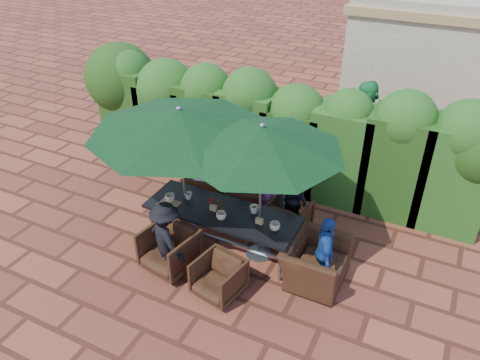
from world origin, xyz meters
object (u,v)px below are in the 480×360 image
at_px(umbrella_right, 262,139).
at_px(chair_near_right, 218,276).
at_px(chair_far_right, 289,216).
at_px(chair_end_right, 316,256).
at_px(dining_table, 222,215).
at_px(umbrella_left, 179,121).
at_px(chair_far_left, 208,186).
at_px(chair_far_mid, 245,198).
at_px(chair_near_left, 169,248).

bearing_deg(umbrella_right, chair_near_right, -99.86).
bearing_deg(chair_near_right, chair_far_right, 88.70).
xyz_separation_m(chair_near_right, chair_end_right, (1.20, 0.95, 0.11)).
distance_m(dining_table, umbrella_left, 1.71).
height_order(dining_table, chair_near_right, dining_table).
relative_size(chair_far_left, chair_far_right, 1.12).
bearing_deg(chair_far_left, chair_far_right, 167.98).
bearing_deg(chair_far_left, umbrella_left, 89.71).
xyz_separation_m(chair_far_mid, chair_end_right, (1.75, -1.11, 0.11)).
relative_size(chair_far_left, chair_far_mid, 1.13).
height_order(umbrella_left, chair_end_right, umbrella_left).
bearing_deg(chair_far_mid, dining_table, 74.61).
bearing_deg(chair_far_left, chair_end_right, 149.79).
xyz_separation_m(chair_far_right, chair_end_right, (0.80, -0.93, 0.11)).
distance_m(dining_table, chair_near_left, 1.02).
bearing_deg(chair_far_mid, umbrella_left, 36.98).
distance_m(chair_near_right, chair_end_right, 1.54).
distance_m(chair_far_left, chair_far_right, 1.74).
height_order(chair_far_left, chair_near_right, chair_far_left).
bearing_deg(dining_table, umbrella_right, 6.50).
relative_size(dining_table, umbrella_left, 0.88).
bearing_deg(dining_table, chair_near_left, -122.18).
bearing_deg(chair_near_right, chair_far_left, 133.86).
bearing_deg(chair_near_right, umbrella_right, 91.05).
xyz_separation_m(umbrella_left, chair_near_right, (1.21, -1.05, -1.87)).
distance_m(chair_near_left, chair_near_right, 1.01).
bearing_deg(umbrella_left, chair_end_right, -2.37).
relative_size(chair_near_right, chair_end_right, 0.65).
distance_m(dining_table, umbrella_right, 1.67).
xyz_separation_m(chair_far_right, chair_near_left, (-1.40, -1.71, 0.05)).
distance_m(chair_far_mid, chair_near_left, 1.94).
bearing_deg(dining_table, chair_near_right, -65.04).
distance_m(chair_far_right, chair_end_right, 1.23).
distance_m(umbrella_right, chair_end_right, 2.03).
height_order(umbrella_right, chair_near_right, umbrella_right).
height_order(chair_far_right, chair_near_left, chair_near_left).
height_order(umbrella_right, chair_far_mid, umbrella_right).
relative_size(umbrella_left, umbrella_right, 1.18).
xyz_separation_m(umbrella_left, umbrella_right, (1.40, 0.03, -0.00)).
bearing_deg(chair_end_right, chair_far_right, 40.93).
relative_size(chair_far_right, chair_near_left, 0.88).
bearing_deg(dining_table, chair_end_right, -1.73).
height_order(umbrella_right, chair_far_left, umbrella_right).
relative_size(umbrella_right, chair_far_right, 3.57).
xyz_separation_m(chair_far_left, chair_near_right, (1.32, -2.04, -0.05)).
distance_m(chair_near_left, chair_end_right, 2.33).
xyz_separation_m(dining_table, umbrella_left, (-0.74, 0.05, 1.54)).
bearing_deg(dining_table, chair_far_right, 45.29).
distance_m(umbrella_right, chair_far_left, 2.55).
height_order(chair_near_left, chair_end_right, chair_end_right).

